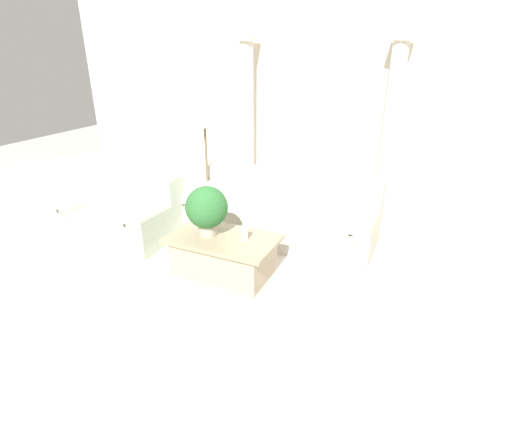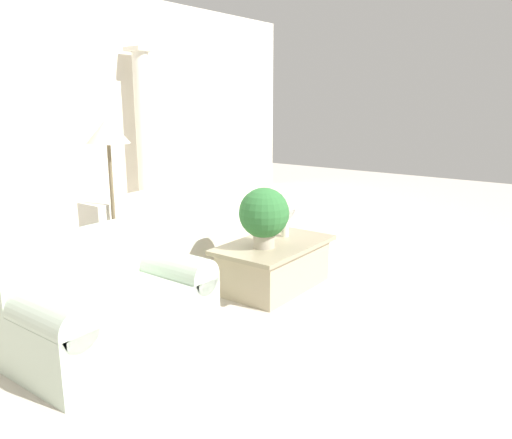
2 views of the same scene
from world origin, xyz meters
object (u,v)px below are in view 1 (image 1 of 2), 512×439
Objects in this scene: floor_lamp at (205,127)px; loveseat at (126,211)px; sofa_long at (281,212)px; coffee_table at (224,255)px; potted_plant at (207,208)px.

loveseat is at bearing -132.40° from floor_lamp.
sofa_long is 1.20m from coffee_table.
potted_plant reaches higher than loveseat.
sofa_long is 4.49× the size of potted_plant.
potted_plant is at bearing -177.60° from coffee_table.
loveseat reaches higher than coffee_table.
potted_plant is at bearing -108.54° from sofa_long.
potted_plant is 0.34× the size of floor_lamp.
coffee_table is at bearing -100.40° from sofa_long.
coffee_table is (1.66, -0.35, -0.11)m from loveseat.
floor_lamp is at bearing 179.43° from sofa_long.
floor_lamp is (0.77, 0.84, 1.02)m from loveseat.
coffee_table is at bearing -52.91° from floor_lamp.
potted_plant is at bearing -13.45° from loveseat.
floor_lamp is (-0.90, 1.19, 1.13)m from coffee_table.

